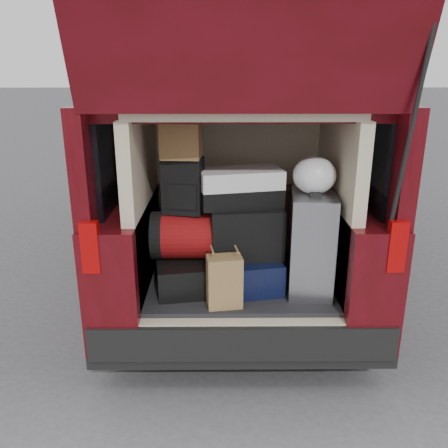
{
  "coord_description": "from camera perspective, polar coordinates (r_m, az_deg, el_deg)",
  "views": [
    {
      "loc": [
        -0.13,
        -2.81,
        2.0
      ],
      "look_at": [
        -0.11,
        0.2,
        0.98
      ],
      "focal_mm": 38.0,
      "sensor_mm": 36.0,
      "label": 1
    }
  ],
  "objects": [
    {
      "name": "minivan",
      "position": [
        4.79,
        1.15,
        5.65
      ],
      "size": [
        1.9,
        5.35,
        2.77
      ],
      "color": "black",
      "rests_on": "ground"
    },
    {
      "name": "black_soft_case",
      "position": [
        3.14,
        2.65,
        -0.96
      ],
      "size": [
        0.5,
        0.33,
        0.34
      ],
      "primitive_type": "cube",
      "rotation": [
        0.0,
        0.0,
        0.11
      ],
      "color": "black",
      "rests_on": "navy_hardshell"
    },
    {
      "name": "plastic_bag_right",
      "position": [
        3.03,
        10.83,
        5.77
      ],
      "size": [
        0.31,
        0.3,
        0.23
      ],
      "primitive_type": "ellipsoid",
      "rotation": [
        0.0,
        0.0,
        -0.19
      ],
      "color": "white",
      "rests_on": "silver_roller"
    },
    {
      "name": "load_floor",
      "position": [
        3.53,
        1.77,
        -10.42
      ],
      "size": [
        1.24,
        1.05,
        0.55
      ],
      "primitive_type": "cube",
      "color": "black",
      "rests_on": "ground"
    },
    {
      "name": "twotone_duffel",
      "position": [
        3.11,
        1.95,
        4.44
      ],
      "size": [
        0.58,
        0.38,
        0.24
      ],
      "primitive_type": "cube",
      "rotation": [
        0.0,
        0.0,
        0.21
      ],
      "color": "white",
      "rests_on": "black_soft_case"
    },
    {
      "name": "grocery_sack_lower",
      "position": [
        3.01,
        -5.18,
        10.0
      ],
      "size": [
        0.26,
        0.22,
        0.22
      ],
      "primitive_type": "cube",
      "rotation": [
        0.0,
        0.0,
        -0.09
      ],
      "color": "brown",
      "rests_on": "backpack"
    },
    {
      "name": "backpack",
      "position": [
        3.08,
        -4.96,
        4.62
      ],
      "size": [
        0.28,
        0.2,
        0.36
      ],
      "primitive_type": "cube",
      "rotation": [
        0.0,
        0.0,
        -0.19
      ],
      "color": "black",
      "rests_on": "red_duffel"
    },
    {
      "name": "navy_hardshell",
      "position": [
        3.25,
        2.66,
        -5.53
      ],
      "size": [
        0.49,
        0.56,
        0.22
      ],
      "primitive_type": "cube",
      "rotation": [
        0.0,
        0.0,
        0.18
      ],
      "color": "black",
      "rests_on": "load_floor"
    },
    {
      "name": "kraft_bag",
      "position": [
        2.95,
        0.05,
        -6.95
      ],
      "size": [
        0.23,
        0.17,
        0.33
      ],
      "primitive_type": "cube",
      "rotation": [
        0.0,
        0.0,
        0.15
      ],
      "color": "olive",
      "rests_on": "load_floor"
    },
    {
      "name": "black_hardshell",
      "position": [
        3.25,
        -4.79,
        -5.71
      ],
      "size": [
        0.45,
        0.56,
        0.2
      ],
      "primitive_type": "cube",
      "rotation": [
        0.0,
        0.0,
        0.16
      ],
      "color": "black",
      "rests_on": "load_floor"
    },
    {
      "name": "ground",
      "position": [
        3.45,
        1.9,
        -16.65
      ],
      "size": [
        80.0,
        80.0,
        0.0
      ],
      "primitive_type": "plane",
      "color": "#3E3E41",
      "rests_on": "ground"
    },
    {
      "name": "silver_roller",
      "position": [
        3.16,
        10.46,
        -2.19
      ],
      "size": [
        0.33,
        0.47,
        0.67
      ],
      "primitive_type": "cube",
      "rotation": [
        0.0,
        0.0,
        -0.12
      ],
      "color": "silver",
      "rests_on": "load_floor"
    },
    {
      "name": "red_duffel",
      "position": [
        3.17,
        -4.36,
        -1.36
      ],
      "size": [
        0.48,
        0.31,
        0.31
      ],
      "primitive_type": "cube",
      "rotation": [
        0.0,
        0.0,
        0.0
      ],
      "color": "maroon",
      "rests_on": "black_hardshell"
    }
  ]
}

